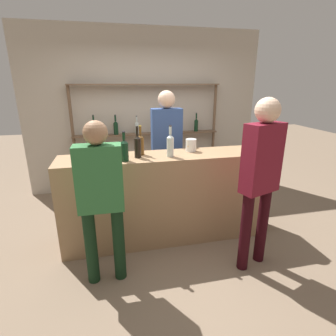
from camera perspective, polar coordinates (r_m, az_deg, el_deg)
name	(u,v)px	position (r m, az deg, el deg)	size (l,w,h in m)	color
ground_plane	(168,236)	(3.54, 0.00, -14.49)	(16.00, 16.00, 0.00)	#7A6651
bar_counter	(168,197)	(3.27, 0.00, -6.39)	(2.55, 0.52, 1.10)	#997551
back_wall	(145,112)	(4.84, -4.94, 12.06)	(4.15, 0.12, 2.80)	#B2A899
back_shelf	(147,121)	(4.68, -4.57, 10.13)	(2.56, 0.18, 1.89)	brown
counter_bottle_0	(124,150)	(2.85, -9.47, 3.97)	(0.08, 0.08, 0.32)	black
counter_bottle_1	(170,145)	(2.98, 0.49, 5.08)	(0.08, 0.08, 0.36)	silver
counter_bottle_2	(138,146)	(2.96, -6.63, 4.84)	(0.08, 0.08, 0.36)	black
counter_bottle_3	(141,144)	(3.08, -5.99, 5.25)	(0.08, 0.08, 0.35)	brown
wine_glass	(113,150)	(2.89, -11.84, 3.84)	(0.08, 0.08, 0.15)	silver
ice_bucket	(254,141)	(3.41, 18.17, 5.54)	(0.22, 0.22, 0.24)	#B2B2B7
cork_jar	(191,145)	(3.25, 5.01, 4.97)	(0.13, 0.13, 0.15)	silver
server_behind_counter	(167,143)	(3.73, -0.31, 5.36)	(0.43, 0.24, 1.81)	#121C33
customer_right	(261,172)	(2.73, 19.51, -0.76)	(0.44, 0.30, 1.78)	black
customer_left	(101,193)	(2.48, -14.46, -5.27)	(0.42, 0.21, 1.61)	black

